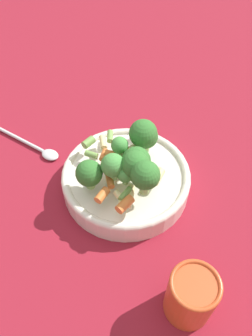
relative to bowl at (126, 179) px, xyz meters
The scene contains 5 objects.
ground_plane 0.02m from the bowl, ahead, with size 3.00×3.00×0.00m, color maroon.
bowl is the anchor object (origin of this frame).
pasta_salad 0.07m from the bowl, 58.54° to the right, with size 0.14×0.19×0.08m.
cup 0.23m from the bowl, 66.90° to the right, with size 0.06×0.06×0.09m.
spoon 0.21m from the bowl, 153.55° to the left, with size 0.17×0.11×0.01m.
Camera 1 is at (0.01, -0.35, 0.47)m, focal length 35.00 mm.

